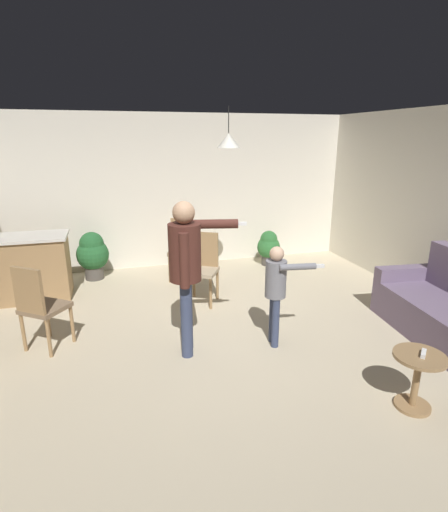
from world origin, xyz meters
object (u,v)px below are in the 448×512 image
object	(u,v)px
person_adult	(186,262)
potted_plant_by_wall	(93,253)
person_child	(277,285)
kitchen_counter	(25,268)
side_table_by_couch	(417,375)
potted_plant_corner	(269,246)
spare_remote_on_table	(424,354)
dining_chair_by_counter	(39,305)
dining_chair_near_wall	(182,246)
dining_chair_centre_back	(203,265)

from	to	relation	value
person_adult	potted_plant_by_wall	distance (m)	3.03
person_child	kitchen_counter	bearing A→B (deg)	-118.32
kitchen_counter	side_table_by_couch	bearing A→B (deg)	-44.35
potted_plant_corner	potted_plant_by_wall	distance (m)	3.11
spare_remote_on_table	person_adult	bearing A→B (deg)	139.34
kitchen_counter	person_child	xyz separation A→B (m)	(2.97, -2.24, 0.25)
dining_chair_by_counter	potted_plant_by_wall	size ratio (longest dim) A/B	1.24
dining_chair_by_counter	dining_chair_near_wall	bearing A→B (deg)	82.00
person_child	spare_remote_on_table	distance (m)	1.59
person_adult	potted_plant_by_wall	bearing A→B (deg)	-146.50
person_adult	dining_chair_by_counter	world-z (taller)	person_adult
kitchen_counter	spare_remote_on_table	distance (m)	5.20
side_table_by_couch	dining_chair_near_wall	world-z (taller)	dining_chair_near_wall
dining_chair_centre_back	potted_plant_corner	size ratio (longest dim) A/B	1.55
dining_chair_near_wall	dining_chair_centre_back	bearing A→B (deg)	112.92
person_adult	dining_chair_centre_back	size ratio (longest dim) A/B	1.68
dining_chair_centre_back	spare_remote_on_table	size ratio (longest dim) A/B	7.69
person_adult	person_child	world-z (taller)	person_adult
person_child	spare_remote_on_table	bearing A→B (deg)	37.20
spare_remote_on_table	kitchen_counter	bearing A→B (deg)	135.71
dining_chair_near_wall	potted_plant_by_wall	bearing A→B (deg)	3.84
person_adult	dining_chair_near_wall	distance (m)	2.51
potted_plant_corner	spare_remote_on_table	world-z (taller)	potted_plant_corner
potted_plant_corner	side_table_by_couch	bearing A→B (deg)	-94.33
side_table_by_couch	dining_chair_centre_back	world-z (taller)	dining_chair_centre_back
potted_plant_by_wall	person_adult	bearing A→B (deg)	-68.88
kitchen_counter	potted_plant_corner	size ratio (longest dim) A/B	1.95
person_adult	kitchen_counter	bearing A→B (deg)	-124.76
potted_plant_by_wall	kitchen_counter	bearing A→B (deg)	-145.42
side_table_by_couch	kitchen_counter	bearing A→B (deg)	135.65
dining_chair_by_counter	potted_plant_by_wall	xyz separation A→B (m)	(0.48, 2.27, -0.10)
potted_plant_corner	spare_remote_on_table	bearing A→B (deg)	-94.05
side_table_by_couch	potted_plant_corner	distance (m)	4.16
side_table_by_couch	potted_plant_by_wall	size ratio (longest dim) A/B	0.65
person_child	side_table_by_couch	bearing A→B (deg)	36.78
side_table_by_couch	person_adult	xyz separation A→B (m)	(-1.72, 1.48, 0.72)
kitchen_counter	dining_chair_by_counter	world-z (taller)	dining_chair_by_counter
dining_chair_centre_back	potted_plant_by_wall	xyz separation A→B (m)	(-1.55, 1.42, -0.10)
person_adult	dining_chair_centre_back	xyz separation A→B (m)	(0.49, 1.35, -0.50)
kitchen_counter	person_child	size ratio (longest dim) A/B	1.08
dining_chair_near_wall	potted_plant_corner	size ratio (longest dim) A/B	1.55
person_child	potted_plant_by_wall	distance (m)	3.54
kitchen_counter	dining_chair_centre_back	distance (m)	2.59
person_adult	spare_remote_on_table	distance (m)	2.35
dining_chair_near_wall	potted_plant_by_wall	size ratio (longest dim) A/B	1.24
person_child	potted_plant_corner	world-z (taller)	person_child
potted_plant_corner	dining_chair_by_counter	bearing A→B (deg)	-148.68
potted_plant_by_wall	spare_remote_on_table	bearing A→B (deg)	-56.62
dining_chair_by_counter	dining_chair_centre_back	size ratio (longest dim) A/B	1.00
side_table_by_couch	potted_plant_corner	size ratio (longest dim) A/B	0.80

